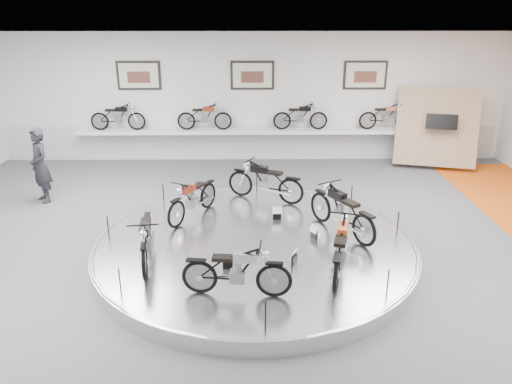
{
  "coord_description": "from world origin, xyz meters",
  "views": [
    {
      "loc": [
        -0.1,
        -8.7,
        4.75
      ],
      "look_at": [
        0.03,
        0.6,
        1.24
      ],
      "focal_mm": 35.0,
      "sensor_mm": 36.0,
      "label": 1
    }
  ],
  "objects_px": {
    "bike_f": "(341,247)",
    "bike_c": "(193,198)",
    "bike_a": "(342,210)",
    "visitor": "(40,166)",
    "shelf": "(253,131)",
    "bike_b": "(265,181)",
    "bike_e": "(236,271)",
    "display_platform": "(255,248)",
    "bike_d": "(146,239)"
  },
  "relations": [
    {
      "from": "display_platform",
      "to": "bike_a",
      "type": "relative_size",
      "value": 3.72
    },
    {
      "from": "bike_b",
      "to": "bike_e",
      "type": "xyz_separation_m",
      "value": [
        -0.59,
        -4.22,
        -0.04
      ]
    },
    {
      "from": "bike_e",
      "to": "bike_f",
      "type": "relative_size",
      "value": 0.92
    },
    {
      "from": "display_platform",
      "to": "bike_f",
      "type": "xyz_separation_m",
      "value": [
        1.49,
        -1.25,
        0.64
      ]
    },
    {
      "from": "display_platform",
      "to": "bike_b",
      "type": "xyz_separation_m",
      "value": [
        0.27,
        2.26,
        0.64
      ]
    },
    {
      "from": "bike_b",
      "to": "bike_f",
      "type": "height_order",
      "value": "same"
    },
    {
      "from": "display_platform",
      "to": "visitor",
      "type": "distance_m",
      "value": 6.22
    },
    {
      "from": "shelf",
      "to": "bike_d",
      "type": "distance_m",
      "value": 7.49
    },
    {
      "from": "bike_a",
      "to": "bike_f",
      "type": "xyz_separation_m",
      "value": [
        -0.29,
        -1.62,
        -0.02
      ]
    },
    {
      "from": "bike_e",
      "to": "bike_f",
      "type": "bearing_deg",
      "value": 27.58
    },
    {
      "from": "bike_b",
      "to": "visitor",
      "type": "distance_m",
      "value": 5.7
    },
    {
      "from": "bike_b",
      "to": "bike_f",
      "type": "distance_m",
      "value": 3.71
    },
    {
      "from": "bike_b",
      "to": "shelf",
      "type": "bearing_deg",
      "value": -60.48
    },
    {
      "from": "bike_a",
      "to": "bike_b",
      "type": "bearing_deg",
      "value": 8.6
    },
    {
      "from": "shelf",
      "to": "bike_c",
      "type": "distance_m",
      "value": 5.34
    },
    {
      "from": "display_platform",
      "to": "bike_a",
      "type": "distance_m",
      "value": 1.93
    },
    {
      "from": "bike_e",
      "to": "visitor",
      "type": "xyz_separation_m",
      "value": [
        -5.05,
        4.99,
        0.2
      ]
    },
    {
      "from": "bike_e",
      "to": "bike_f",
      "type": "xyz_separation_m",
      "value": [
        1.81,
        0.71,
        0.04
      ]
    },
    {
      "from": "shelf",
      "to": "visitor",
      "type": "distance_m",
      "value": 6.35
    },
    {
      "from": "bike_a",
      "to": "visitor",
      "type": "height_order",
      "value": "visitor"
    },
    {
      "from": "shelf",
      "to": "bike_f",
      "type": "relative_size",
      "value": 6.6
    },
    {
      "from": "bike_f",
      "to": "shelf",
      "type": "bearing_deg",
      "value": 26.57
    },
    {
      "from": "display_platform",
      "to": "bike_b",
      "type": "relative_size",
      "value": 3.84
    },
    {
      "from": "shelf",
      "to": "bike_a",
      "type": "height_order",
      "value": "bike_a"
    },
    {
      "from": "bike_b",
      "to": "bike_d",
      "type": "relative_size",
      "value": 1.05
    },
    {
      "from": "bike_a",
      "to": "bike_c",
      "type": "bearing_deg",
      "value": 44.49
    },
    {
      "from": "display_platform",
      "to": "bike_d",
      "type": "bearing_deg",
      "value": -157.72
    },
    {
      "from": "bike_b",
      "to": "bike_d",
      "type": "xyz_separation_m",
      "value": [
        -2.26,
        -3.07,
        -0.02
      ]
    },
    {
      "from": "shelf",
      "to": "bike_a",
      "type": "xyz_separation_m",
      "value": [
        1.78,
        -6.03,
        -0.19
      ]
    },
    {
      "from": "bike_a",
      "to": "display_platform",
      "type": "bearing_deg",
      "value": 71.73
    },
    {
      "from": "bike_e",
      "to": "bike_f",
      "type": "height_order",
      "value": "bike_f"
    },
    {
      "from": "bike_c",
      "to": "visitor",
      "type": "relative_size",
      "value": 0.82
    },
    {
      "from": "bike_a",
      "to": "shelf",
      "type": "bearing_deg",
      "value": -13.6
    },
    {
      "from": "bike_f",
      "to": "bike_c",
      "type": "bearing_deg",
      "value": 64.4
    },
    {
      "from": "bike_c",
      "to": "bike_a",
      "type": "bearing_deg",
      "value": 102.7
    },
    {
      "from": "shelf",
      "to": "bike_e",
      "type": "height_order",
      "value": "bike_e"
    },
    {
      "from": "shelf",
      "to": "bike_b",
      "type": "distance_m",
      "value": 4.16
    },
    {
      "from": "bike_b",
      "to": "bike_f",
      "type": "xyz_separation_m",
      "value": [
        1.21,
        -3.51,
        0.0
      ]
    },
    {
      "from": "display_platform",
      "to": "bike_e",
      "type": "height_order",
      "value": "bike_e"
    },
    {
      "from": "visitor",
      "to": "bike_a",
      "type": "bearing_deg",
      "value": 28.6
    },
    {
      "from": "display_platform",
      "to": "bike_f",
      "type": "relative_size",
      "value": 3.84
    },
    {
      "from": "bike_d",
      "to": "visitor",
      "type": "bearing_deg",
      "value": -146.46
    },
    {
      "from": "shelf",
      "to": "bike_f",
      "type": "distance_m",
      "value": 7.8
    },
    {
      "from": "bike_b",
      "to": "visitor",
      "type": "relative_size",
      "value": 0.88
    },
    {
      "from": "display_platform",
      "to": "bike_f",
      "type": "distance_m",
      "value": 2.04
    },
    {
      "from": "bike_a",
      "to": "visitor",
      "type": "xyz_separation_m",
      "value": [
        -7.15,
        2.65,
        0.15
      ]
    },
    {
      "from": "shelf",
      "to": "bike_d",
      "type": "bearing_deg",
      "value": -105.42
    },
    {
      "from": "bike_a",
      "to": "bike_d",
      "type": "relative_size",
      "value": 1.08
    },
    {
      "from": "shelf",
      "to": "bike_d",
      "type": "relative_size",
      "value": 6.93
    },
    {
      "from": "bike_b",
      "to": "bike_e",
      "type": "relative_size",
      "value": 1.09
    }
  ]
}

